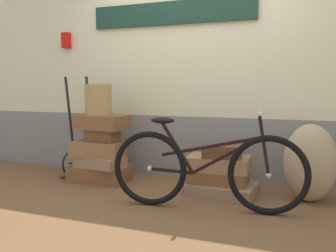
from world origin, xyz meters
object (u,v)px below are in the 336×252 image
luggage_trolley (80,153)px  suitcase_8 (222,151)px  suitcase_2 (99,148)px  suitcase_7 (218,163)px  suitcase_6 (219,176)px  bicycle (206,170)px  wicker_basket (98,99)px  suitcase_4 (102,122)px  suitcase_5 (223,189)px  suitcase_1 (100,161)px  burlap_sack (310,163)px  suitcase_3 (103,135)px  suitcase_0 (100,173)px

luggage_trolley → suitcase_8: bearing=-4.9°
suitcase_2 → suitcase_7: size_ratio=0.93×
suitcase_6 → bicycle: bearing=-91.6°
wicker_basket → luggage_trolley: size_ratio=0.29×
suitcase_4 → suitcase_6: bearing=6.8°
suitcase_4 → suitcase_5: 1.54m
suitcase_8 → luggage_trolley: bearing=169.8°
suitcase_8 → suitcase_5: bearing=77.0°
suitcase_1 → wicker_basket: bearing=136.6°
suitcase_7 → wicker_basket: bearing=179.1°
suitcase_2 → burlap_sack: burlap_sack is taller
suitcase_2 → luggage_trolley: luggage_trolley is taller
suitcase_4 → burlap_sack: (2.22, 0.08, -0.32)m
suitcase_8 → suitcase_3: bearing=173.0°
suitcase_3 → suitcase_8: size_ratio=0.94×
suitcase_3 → suitcase_6: suitcase_3 is taller
suitcase_0 → suitcase_8: size_ratio=1.79×
suitcase_4 → suitcase_6: 1.45m
suitcase_1 → luggage_trolley: bearing=162.5°
suitcase_2 → luggage_trolley: size_ratio=0.47×
suitcase_2 → suitcase_1: bearing=-42.5°
bicycle → suitcase_4: bearing=159.6°
luggage_trolley → bicycle: (1.75, -0.63, 0.08)m
luggage_trolley → bicycle: bearing=-19.7°
suitcase_1 → burlap_sack: 2.24m
suitcase_7 → suitcase_8: (0.05, -0.04, 0.13)m
suitcase_7 → bicycle: bearing=-90.7°
burlap_sack → suitcase_7: bearing=-175.4°
suitcase_0 → suitcase_3: (0.04, -0.00, 0.45)m
suitcase_1 → luggage_trolley: 0.41m
suitcase_0 → suitcase_4: bearing=-22.0°
bicycle → suitcase_1: bearing=161.1°
suitcase_8 → bicycle: size_ratio=0.22×
suitcase_0 → luggage_trolley: bearing=157.1°
suitcase_3 → bicycle: (1.37, -0.52, -0.18)m
suitcase_2 → wicker_basket: size_ratio=1.63×
suitcase_2 → suitcase_5: bearing=-5.2°
suitcase_4 → suitcase_7: bearing=6.9°
suitcase_0 → wicker_basket: size_ratio=1.92×
suitcase_0 → burlap_sack: (2.27, 0.07, 0.28)m
suitcase_8 → wicker_basket: wicker_basket is taller
suitcase_0 → burlap_sack: 2.29m
wicker_basket → burlap_sack: bearing=2.3°
suitcase_1 → suitcase_7: 1.37m
burlap_sack → suitcase_2: bearing=-177.6°
wicker_basket → luggage_trolley: bearing=159.7°
luggage_trolley → suitcase_3: bearing=-16.2°
suitcase_2 → suitcase_3: 0.16m
suitcase_2 → suitcase_6: size_ratio=0.99×
suitcase_1 → luggage_trolley: (-0.38, 0.16, 0.04)m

